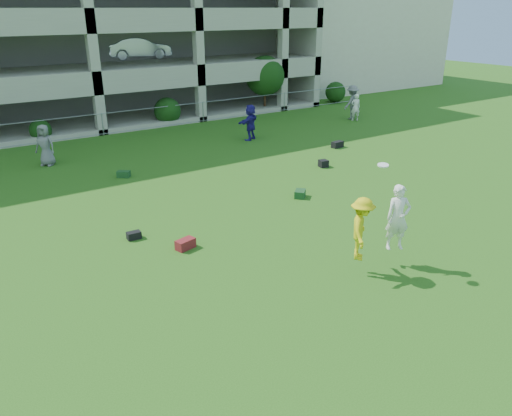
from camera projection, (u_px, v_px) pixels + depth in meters
ground at (361, 293)px, 11.91m from camera, size 100.00×100.00×0.00m
stucco_building at (324, 24)px, 43.49m from camera, size 16.00×14.00×10.00m
bystander_c at (45, 145)px, 21.19m from camera, size 1.00×1.01×1.77m
bystander_d at (250, 122)px, 25.33m from camera, size 1.72×1.26×1.80m
bystander_e at (355, 107)px, 29.68m from camera, size 0.68×0.57×1.59m
bystander_f at (352, 102)px, 30.00m from camera, size 1.42×0.99×2.01m
bag_red_a at (185, 244)px, 14.03m from camera, size 0.61×0.43×0.28m
bag_black_b at (134, 235)px, 14.63m from camera, size 0.41×0.27×0.22m
bag_green_c at (300, 194)px, 17.84m from camera, size 0.60×0.60×0.26m
crate_d at (323, 163)px, 21.22m from camera, size 0.41×0.41×0.30m
bag_black_e at (337, 144)px, 24.17m from camera, size 0.62×0.35×0.30m
bag_green_g at (124, 174)px, 19.95m from camera, size 0.58×0.54×0.25m
frisbee_contest at (373, 225)px, 12.46m from camera, size 2.06×1.16×2.42m
parking_garage at (48, 13)px, 30.97m from camera, size 30.00×14.00×12.00m
fence at (103, 124)px, 26.30m from camera, size 36.06×0.06×1.20m
shrub_row at (175, 97)px, 28.88m from camera, size 34.38×2.52×3.50m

